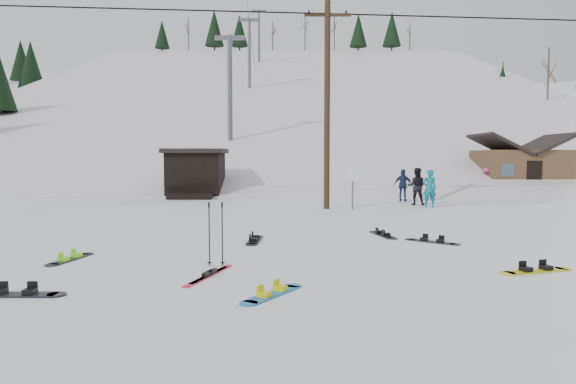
{
  "coord_description": "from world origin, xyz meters",
  "views": [
    {
      "loc": [
        0.27,
        -8.55,
        2.32
      ],
      "look_at": [
        0.28,
        4.61,
        1.4
      ],
      "focal_mm": 32.0,
      "sensor_mm": 36.0,
      "label": 1
    }
  ],
  "objects_px": {
    "hero_snowboard": "(272,293)",
    "hero_skis": "(209,274)",
    "utility_pole": "(327,102)",
    "cabin": "(519,169)"
  },
  "relations": [
    {
      "from": "cabin",
      "to": "hero_skis",
      "type": "bearing_deg",
      "value": -125.55
    },
    {
      "from": "utility_pole",
      "to": "cabin",
      "type": "bearing_deg",
      "value": 37.56
    },
    {
      "from": "utility_pole",
      "to": "hero_snowboard",
      "type": "xyz_separation_m",
      "value": [
        -1.98,
        -14.11,
        -4.65
      ]
    },
    {
      "from": "hero_snowboard",
      "to": "hero_skis",
      "type": "height_order",
      "value": "hero_snowboard"
    },
    {
      "from": "utility_pole",
      "to": "cabin",
      "type": "distance_m",
      "value": 16.71
    },
    {
      "from": "cabin",
      "to": "hero_snowboard",
      "type": "relative_size",
      "value": 3.93
    },
    {
      "from": "cabin",
      "to": "hero_snowboard",
      "type": "distance_m",
      "value": 28.42
    },
    {
      "from": "hero_skis",
      "to": "cabin",
      "type": "bearing_deg",
      "value": 72.25
    },
    {
      "from": "hero_snowboard",
      "to": "hero_skis",
      "type": "bearing_deg",
      "value": 76.2
    },
    {
      "from": "utility_pole",
      "to": "hero_skis",
      "type": "height_order",
      "value": "utility_pole"
    }
  ]
}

